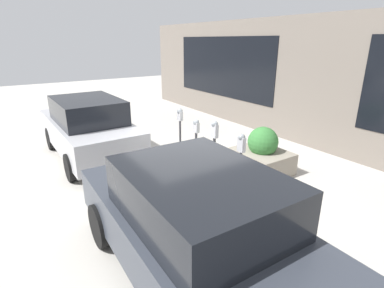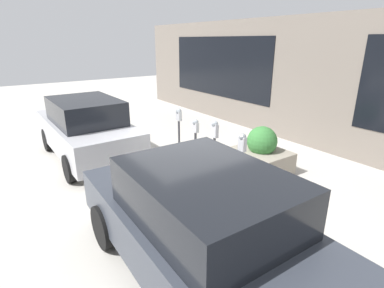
{
  "view_description": "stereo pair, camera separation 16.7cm",
  "coord_description": "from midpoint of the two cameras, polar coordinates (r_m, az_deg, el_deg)",
  "views": [
    {
      "loc": [
        -5.41,
        3.4,
        3.14
      ],
      "look_at": [
        0.0,
        -0.16,
        0.88
      ],
      "focal_mm": 28.0,
      "sensor_mm": 36.0,
      "label": 1
    },
    {
      "loc": [
        -5.32,
        3.54,
        3.14
      ],
      "look_at": [
        0.0,
        -0.16,
        0.88
      ],
      "focal_mm": 28.0,
      "sensor_mm": 36.0,
      "label": 2
    }
  ],
  "objects": [
    {
      "name": "parked_car_front",
      "position": [
        4.1,
        0.36,
        -14.79
      ],
      "size": [
        4.31,
        1.94,
        1.63
      ],
      "rotation": [
        0.0,
        0.0,
        -0.02
      ],
      "color": "#383D47",
      "rests_on": "ground_plane"
    },
    {
      "name": "parking_meter_fourth",
      "position": [
        7.94,
        -3.12,
        4.14
      ],
      "size": [
        0.18,
        0.15,
        1.45
      ],
      "color": "#38383D",
      "rests_on": "ground_plane"
    },
    {
      "name": "ground_plane",
      "position": [
        7.12,
        -1.75,
        -6.95
      ],
      "size": [
        40.0,
        40.0,
        0.0
      ],
      "primitive_type": "plane",
      "color": "beige"
    },
    {
      "name": "curb_strip",
      "position": [
        7.07,
        -2.3,
        -6.96
      ],
      "size": [
        19.0,
        0.16,
        0.04
      ],
      "color": "gray",
      "rests_on": "ground_plane"
    },
    {
      "name": "parking_meter_nearest",
      "position": [
        6.13,
        8.71,
        -1.18
      ],
      "size": [
        0.17,
        0.14,
        1.38
      ],
      "color": "#38383D",
      "rests_on": "ground_plane"
    },
    {
      "name": "parked_car_middle",
      "position": [
        8.66,
        -20.03,
        2.79
      ],
      "size": [
        4.2,
        1.81,
        1.68
      ],
      "rotation": [
        0.0,
        0.0,
        0.02
      ],
      "color": "#B7B7BC",
      "rests_on": "ground_plane"
    },
    {
      "name": "planter_box",
      "position": [
        7.64,
        12.4,
        -1.87
      ],
      "size": [
        1.32,
        1.09,
        1.15
      ],
      "color": "gray",
      "rests_on": "ground_plane"
    },
    {
      "name": "building_facade",
      "position": [
        9.66,
        21.34,
        10.75
      ],
      "size": [
        19.0,
        0.17,
        3.84
      ],
      "color": "slate",
      "rests_on": "ground_plane"
    },
    {
      "name": "parking_meter_middle",
      "position": [
        7.41,
        0.02,
        1.92
      ],
      "size": [
        0.18,
        0.15,
        1.31
      ],
      "color": "#38383D",
      "rests_on": "ground_plane"
    },
    {
      "name": "parking_meter_second",
      "position": [
        6.7,
        3.59,
        0.9
      ],
      "size": [
        0.18,
        0.15,
        1.47
      ],
      "color": "#38383D",
      "rests_on": "ground_plane"
    }
  ]
}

